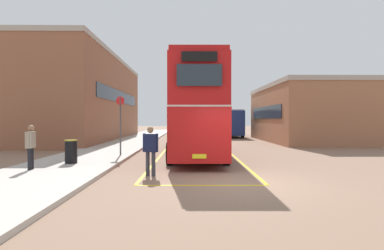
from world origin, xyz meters
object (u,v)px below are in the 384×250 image
Objects in this scene: double_decker_bus at (197,110)px; bus_stop_sign at (120,120)px; single_deck_bus at (228,122)px; litter_bin at (71,151)px; pedestrian_waiting_near at (31,144)px; pedestrian_boarding at (151,147)px.

double_decker_bus is 4.07m from bus_stop_sign.
single_deck_bus is 21.62m from bus_stop_sign.
bus_stop_sign reaches higher than litter_bin.
bus_stop_sign is at bearing -112.40° from single_deck_bus.
bus_stop_sign is at bearing -170.73° from double_decker_bus.
litter_bin is (0.87, 1.61, -0.45)m from pedestrian_waiting_near.
litter_bin is 3.59m from bus_stop_sign.
litter_bin is (-9.65, -23.02, -1.01)m from single_deck_bus.
single_deck_bus is at bearing 67.26° from litter_bin.
bus_stop_sign is (-8.24, -19.99, 0.30)m from single_deck_bus.
double_decker_bus is at bearing 9.27° from bus_stop_sign.
single_deck_bus reaches higher than litter_bin.
litter_bin is at bearing -114.93° from bus_stop_sign.
double_decker_bus reaches higher than pedestrian_boarding.
pedestrian_boarding reaches higher than litter_bin.
bus_stop_sign is at bearing 63.92° from pedestrian_waiting_near.
litter_bin is at bearing -112.74° from single_deck_bus.
double_decker_bus is 3.58× the size of bus_stop_sign.
single_deck_bus is 24.98m from litter_bin.
bus_stop_sign is (-2.19, 5.24, 0.93)m from pedestrian_boarding.
double_decker_bus is 11.06× the size of litter_bin.
single_deck_bus is at bearing 66.89° from pedestrian_waiting_near.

